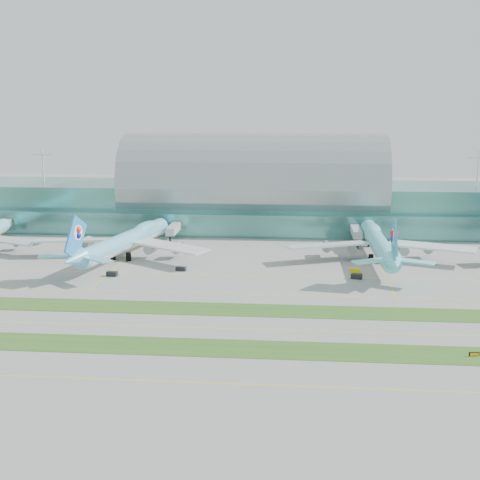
# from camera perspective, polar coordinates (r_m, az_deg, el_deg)

# --- Properties ---
(ground) EXTENTS (700.00, 700.00, 0.00)m
(ground) POSITION_cam_1_polar(r_m,az_deg,el_deg) (186.06, -1.49, -6.13)
(ground) COLOR gray
(ground) RESTS_ON ground
(terminal) EXTENTS (340.00, 69.10, 36.00)m
(terminal) POSITION_cam_1_polar(r_m,az_deg,el_deg) (308.43, 1.21, 3.71)
(terminal) COLOR #3D7A75
(terminal) RESTS_ON ground
(grass_strip_near) EXTENTS (420.00, 12.00, 0.08)m
(grass_strip_near) POSITION_cam_1_polar(r_m,az_deg,el_deg) (159.81, -2.64, -9.17)
(grass_strip_near) COLOR #2D591E
(grass_strip_near) RESTS_ON ground
(grass_strip_far) EXTENTS (420.00, 12.00, 0.08)m
(grass_strip_far) POSITION_cam_1_polar(r_m,az_deg,el_deg) (187.94, -1.42, -5.93)
(grass_strip_far) COLOR #2D591E
(grass_strip_far) RESTS_ON ground
(taxiline_a) EXTENTS (420.00, 0.35, 0.01)m
(taxiline_a) POSITION_cam_1_polar(r_m,az_deg,el_deg) (141.50, -3.74, -12.04)
(taxiline_a) COLOR yellow
(taxiline_a) RESTS_ON ground
(taxiline_b) EXTENTS (420.00, 0.35, 0.01)m
(taxiline_b) POSITION_cam_1_polar(r_m,az_deg,el_deg) (172.87, -2.02, -7.54)
(taxiline_b) COLOR yellow
(taxiline_b) RESTS_ON ground
(taxiline_c) EXTENTS (420.00, 0.35, 0.01)m
(taxiline_c) POSITION_cam_1_polar(r_m,az_deg,el_deg) (203.17, -0.92, -4.59)
(taxiline_c) COLOR yellow
(taxiline_c) RESTS_ON ground
(taxiline_d) EXTENTS (420.00, 0.35, 0.01)m
(taxiline_d) POSITION_cam_1_polar(r_m,az_deg,el_deg) (224.27, -0.34, -3.02)
(taxiline_d) COLOR yellow
(taxiline_d) RESTS_ON ground
(airliner_b) EXTENTS (68.64, 78.98, 21.90)m
(airliner_b) POSITION_cam_1_polar(r_m,az_deg,el_deg) (251.71, -9.72, 0.01)
(airliner_b) COLOR #66C1E1
(airliner_b) RESTS_ON ground
(airliner_c) EXTENTS (68.86, 78.06, 21.51)m
(airliner_c) POSITION_cam_1_polar(r_m,az_deg,el_deg) (249.41, 11.74, -0.20)
(airliner_c) COLOR #6DE3F1
(airliner_c) RESTS_ON ground
(gse_c) EXTENTS (3.78, 2.40, 1.58)m
(gse_c) POSITION_cam_1_polar(r_m,az_deg,el_deg) (227.09, -10.86, -2.84)
(gse_c) COLOR black
(gse_c) RESTS_ON ground
(gse_d) EXTENTS (3.69, 2.32, 1.36)m
(gse_d) POSITION_cam_1_polar(r_m,az_deg,el_deg) (230.89, -5.06, -2.47)
(gse_d) COLOR black
(gse_d) RESTS_ON ground
(gse_e) EXTENTS (3.83, 2.57, 1.45)m
(gse_e) POSITION_cam_1_polar(r_m,az_deg,el_deg) (231.07, 9.81, -2.57)
(gse_e) COLOR #CBBC0B
(gse_e) RESTS_ON ground
(gse_f) EXTENTS (4.01, 2.87, 1.67)m
(gse_f) POSITION_cam_1_polar(r_m,az_deg,el_deg) (222.98, 9.92, -3.07)
(gse_f) COLOR black
(gse_f) RESTS_ON ground
(taxiway_sign_east) EXTENTS (2.47, 0.69, 1.04)m
(taxiway_sign_east) POSITION_cam_1_polar(r_m,az_deg,el_deg) (163.42, 19.35, -9.18)
(taxiway_sign_east) COLOR black
(taxiway_sign_east) RESTS_ON ground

